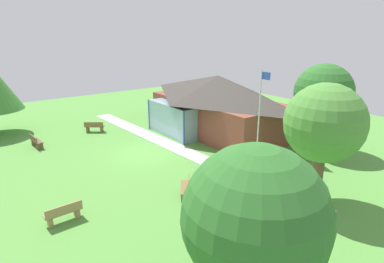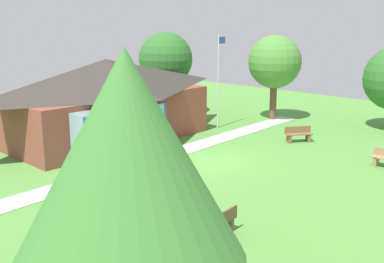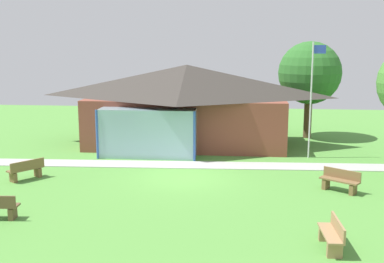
# 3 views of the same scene
# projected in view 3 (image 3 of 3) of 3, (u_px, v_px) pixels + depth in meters

# --- Properties ---
(ground_plane) EXTENTS (44.00, 44.00, 0.00)m
(ground_plane) POSITION_uv_depth(u_px,v_px,m) (186.00, 177.00, 20.26)
(ground_plane) COLOR #54933D
(pavilion) EXTENTS (11.63, 6.92, 4.44)m
(pavilion) POSITION_uv_depth(u_px,v_px,m) (185.00, 104.00, 26.16)
(pavilion) COLOR brown
(pavilion) RESTS_ON ground_plane
(footpath) EXTENTS (22.64, 2.33, 0.03)m
(footpath) POSITION_uv_depth(u_px,v_px,m) (191.00, 165.00, 22.16)
(footpath) COLOR #ADADA8
(footpath) RESTS_ON ground_plane
(flagpole) EXTENTS (0.64, 0.08, 5.66)m
(flagpole) POSITION_uv_depth(u_px,v_px,m) (312.00, 95.00, 23.03)
(flagpole) COLOR silver
(flagpole) RESTS_ON ground_plane
(bench_mid_left) EXTENTS (1.25, 1.46, 0.84)m
(bench_mid_left) POSITION_uv_depth(u_px,v_px,m) (26.00, 170.00, 19.77)
(bench_mid_left) COLOR brown
(bench_mid_left) RESTS_ON ground_plane
(bench_mid_right) EXTENTS (1.47, 1.24, 0.84)m
(bench_mid_right) POSITION_uv_depth(u_px,v_px,m) (340.00, 181.00, 18.20)
(bench_mid_right) COLOR brown
(bench_mid_right) RESTS_ON ground_plane
(bench_front_right) EXTENTS (0.49, 1.51, 0.84)m
(bench_front_right) POSITION_uv_depth(u_px,v_px,m) (332.00, 235.00, 13.10)
(bench_front_right) COLOR #9E7A51
(bench_front_right) RESTS_ON ground_plane
(tree_behind_pavilion_right) EXTENTS (3.68, 3.68, 5.72)m
(tree_behind_pavilion_right) POSITION_uv_depth(u_px,v_px,m) (310.00, 73.00, 27.97)
(tree_behind_pavilion_right) COLOR brown
(tree_behind_pavilion_right) RESTS_ON ground_plane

